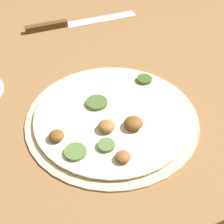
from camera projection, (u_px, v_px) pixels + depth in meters
The scene contains 3 objects.
ground_plane at pixel (112, 118), 0.65m from camera, with size 3.00×3.00×0.00m, color olive.
pizza at pixel (112, 117), 0.64m from camera, with size 0.36×0.36×0.03m.
knife at pixel (65, 24), 0.94m from camera, with size 0.35×0.10×0.02m.
Camera 1 is at (-0.08, -0.46, 0.45)m, focal length 50.00 mm.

